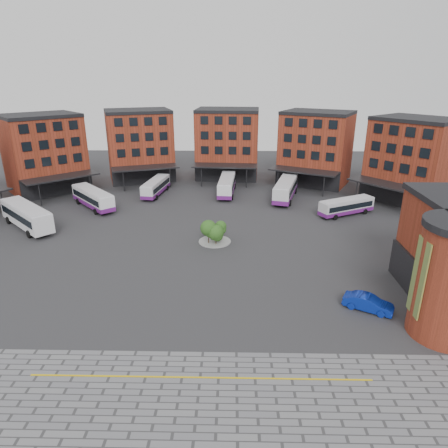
{
  "coord_description": "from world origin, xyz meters",
  "views": [
    {
      "loc": [
        4.32,
        -38.1,
        21.7
      ],
      "look_at": [
        3.34,
        8.39,
        4.0
      ],
      "focal_mm": 32.0,
      "sensor_mm": 36.0,
      "label": 1
    }
  ],
  "objects_px": {
    "bus_f": "(346,206)",
    "blue_car": "(368,303)",
    "bus_e": "(286,189)",
    "bus_d": "(227,185)",
    "bus_c": "(156,187)",
    "bus_a": "(26,215)",
    "bus_b": "(93,198)",
    "tree_island": "(214,231)"
  },
  "relations": [
    {
      "from": "bus_c",
      "to": "bus_d",
      "type": "relative_size",
      "value": 0.91
    },
    {
      "from": "bus_b",
      "to": "bus_c",
      "type": "distance_m",
      "value": 12.25
    },
    {
      "from": "bus_b",
      "to": "bus_a",
      "type": "bearing_deg",
      "value": -166.2
    },
    {
      "from": "bus_a",
      "to": "blue_car",
      "type": "height_order",
      "value": "bus_a"
    },
    {
      "from": "bus_e",
      "to": "bus_f",
      "type": "relative_size",
      "value": 1.31
    },
    {
      "from": "bus_e",
      "to": "blue_car",
      "type": "distance_m",
      "value": 36.74
    },
    {
      "from": "bus_a",
      "to": "bus_d",
      "type": "height_order",
      "value": "bus_a"
    },
    {
      "from": "bus_b",
      "to": "blue_car",
      "type": "relative_size",
      "value": 2.18
    },
    {
      "from": "bus_b",
      "to": "bus_e",
      "type": "xyz_separation_m",
      "value": [
        33.43,
        5.8,
        0.14
      ]
    },
    {
      "from": "bus_b",
      "to": "bus_d",
      "type": "relative_size",
      "value": 0.88
    },
    {
      "from": "bus_c",
      "to": "bus_b",
      "type": "bearing_deg",
      "value": -130.73
    },
    {
      "from": "bus_b",
      "to": "bus_e",
      "type": "bearing_deg",
      "value": -32.08
    },
    {
      "from": "bus_f",
      "to": "blue_car",
      "type": "height_order",
      "value": "bus_f"
    },
    {
      "from": "tree_island",
      "to": "bus_e",
      "type": "height_order",
      "value": "bus_e"
    },
    {
      "from": "bus_f",
      "to": "blue_car",
      "type": "distance_m",
      "value": 28.34
    },
    {
      "from": "bus_e",
      "to": "bus_c",
      "type": "bearing_deg",
      "value": -169.8
    },
    {
      "from": "bus_a",
      "to": "bus_b",
      "type": "relative_size",
      "value": 1.08
    },
    {
      "from": "bus_f",
      "to": "bus_a",
      "type": "bearing_deg",
      "value": -109.33
    },
    {
      "from": "tree_island",
      "to": "bus_f",
      "type": "height_order",
      "value": "tree_island"
    },
    {
      "from": "bus_f",
      "to": "bus_b",
      "type": "bearing_deg",
      "value": -121.23
    },
    {
      "from": "bus_d",
      "to": "bus_a",
      "type": "bearing_deg",
      "value": -144.09
    },
    {
      "from": "bus_c",
      "to": "blue_car",
      "type": "distance_m",
      "value": 47.62
    },
    {
      "from": "tree_island",
      "to": "bus_b",
      "type": "distance_m",
      "value": 25.98
    },
    {
      "from": "tree_island",
      "to": "bus_d",
      "type": "bearing_deg",
      "value": 86.64
    },
    {
      "from": "bus_e",
      "to": "bus_f",
      "type": "xyz_separation_m",
      "value": [
        8.75,
        -8.71,
        -0.4
      ]
    },
    {
      "from": "tree_island",
      "to": "bus_a",
      "type": "height_order",
      "value": "bus_a"
    },
    {
      "from": "tree_island",
      "to": "bus_d",
      "type": "xyz_separation_m",
      "value": [
        1.39,
        23.64,
        -0.03
      ]
    },
    {
      "from": "bus_e",
      "to": "bus_f",
      "type": "bearing_deg",
      "value": -29.52
    },
    {
      "from": "bus_c",
      "to": "bus_f",
      "type": "distance_m",
      "value": 34.64
    },
    {
      "from": "tree_island",
      "to": "bus_b",
      "type": "height_order",
      "value": "tree_island"
    },
    {
      "from": "bus_a",
      "to": "blue_car",
      "type": "bearing_deg",
      "value": -72.53
    },
    {
      "from": "bus_a",
      "to": "bus_f",
      "type": "xyz_separation_m",
      "value": [
        48.81,
        6.83,
        -0.61
      ]
    },
    {
      "from": "tree_island",
      "to": "blue_car",
      "type": "distance_m",
      "value": 22.32
    },
    {
      "from": "bus_e",
      "to": "bus_d",
      "type": "bearing_deg",
      "value": -179.83
    },
    {
      "from": "bus_a",
      "to": "bus_e",
      "type": "height_order",
      "value": "bus_a"
    },
    {
      "from": "bus_c",
      "to": "blue_car",
      "type": "bearing_deg",
      "value": -45.85
    },
    {
      "from": "bus_c",
      "to": "bus_f",
      "type": "height_order",
      "value": "bus_c"
    },
    {
      "from": "bus_d",
      "to": "bus_c",
      "type": "bearing_deg",
      "value": -173.12
    },
    {
      "from": "bus_a",
      "to": "bus_e",
      "type": "distance_m",
      "value": 42.97
    },
    {
      "from": "blue_car",
      "to": "bus_b",
      "type": "bearing_deg",
      "value": 78.49
    },
    {
      "from": "bus_d",
      "to": "bus_f",
      "type": "relative_size",
      "value": 1.2
    },
    {
      "from": "bus_a",
      "to": "bus_e",
      "type": "xyz_separation_m",
      "value": [
        40.06,
        15.54,
        -0.21
      ]
    }
  ]
}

